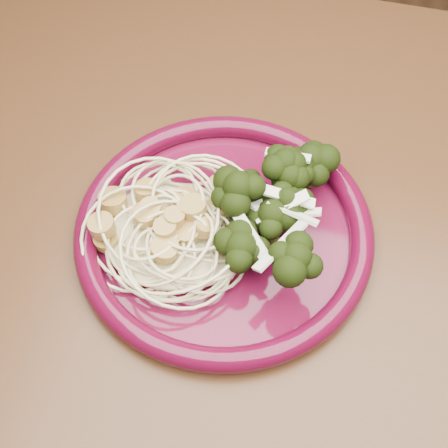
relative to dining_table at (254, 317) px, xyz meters
The scene contains 6 objects.
dining_table is the anchor object (origin of this frame).
dinner_plate 0.12m from the dining_table, 145.80° to the left, with size 0.34×0.34×0.02m.
spaghetti_pile 0.14m from the dining_table, behind, with size 0.13×0.12×0.03m, color beige.
scallop_cluster 0.17m from the dining_table, behind, with size 0.13×0.13×0.04m, color #B38F41, non-canonical shape.
broccoli_pile 0.14m from the dining_table, 73.67° to the left, with size 0.09×0.15×0.05m, color black.
onion_garnish 0.17m from the dining_table, 73.67° to the left, with size 0.06×0.09×0.05m, color beige, non-canonical shape.
Camera 1 is at (0.04, -0.27, 1.22)m, focal length 50.00 mm.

